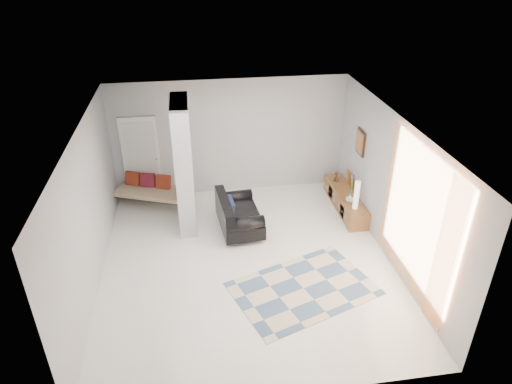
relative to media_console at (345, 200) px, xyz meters
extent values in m
plane|color=white|center=(-2.52, -1.70, -0.20)|extent=(6.00, 6.00, 0.00)
plane|color=white|center=(-2.52, -1.70, 2.60)|extent=(6.00, 6.00, 0.00)
plane|color=#AEB0B3|center=(-2.52, 1.30, 1.20)|extent=(6.00, 0.00, 6.00)
plane|color=#AEB0B3|center=(-2.52, -4.70, 1.20)|extent=(6.00, 0.00, 6.00)
plane|color=#AEB0B3|center=(-5.27, -1.70, 1.20)|extent=(0.00, 6.00, 6.00)
plane|color=#AEB0B3|center=(0.23, -1.70, 1.20)|extent=(0.00, 6.00, 6.00)
cube|color=#AEB2B5|center=(-3.62, -0.10, 1.20)|extent=(0.35, 1.20, 2.80)
cube|color=white|center=(-4.62, 1.26, 0.82)|extent=(0.85, 0.06, 2.04)
plane|color=#FF9743|center=(0.15, -2.85, 1.25)|extent=(0.00, 2.55, 2.55)
cube|color=#371D0F|center=(0.20, 0.00, 1.45)|extent=(0.04, 0.45, 0.55)
cube|color=brown|center=(0.00, 0.00, 0.00)|extent=(0.45, 2.01, 0.40)
cube|color=#371D0F|center=(-0.22, -0.45, 0.00)|extent=(0.02, 0.27, 0.28)
cube|color=#371D0F|center=(-0.22, 0.44, 0.00)|extent=(0.02, 0.27, 0.28)
cube|color=gold|center=(0.18, 0.28, 0.40)|extent=(0.09, 0.32, 0.40)
cube|color=silver|center=(-0.10, -0.45, 0.26)|extent=(0.04, 0.10, 0.12)
cylinder|color=silver|center=(-2.79, -1.10, -0.15)|extent=(0.05, 0.05, 0.10)
cylinder|color=silver|center=(-2.89, 0.04, -0.15)|extent=(0.05, 0.05, 0.10)
cylinder|color=silver|center=(-2.17, -1.04, -0.15)|extent=(0.05, 0.05, 0.10)
cylinder|color=silver|center=(-2.27, 0.09, -0.15)|extent=(0.05, 0.05, 0.10)
cube|color=black|center=(-2.53, -0.50, 0.05)|extent=(0.95, 1.45, 0.30)
cube|color=black|center=(-2.84, -0.53, 0.38)|extent=(0.32, 1.39, 0.36)
cylinder|color=black|center=(-2.48, -1.07, 0.28)|extent=(0.81, 0.35, 0.28)
cylinder|color=black|center=(-2.58, 0.06, 0.28)|extent=(0.81, 0.35, 0.28)
cube|color=black|center=(-2.72, -0.52, 0.40)|extent=(0.18, 0.52, 0.31)
cylinder|color=black|center=(-5.29, 0.74, 0.00)|extent=(0.04, 0.04, 0.40)
cylinder|color=black|center=(-3.79, 0.14, 0.00)|extent=(0.04, 0.04, 0.40)
cylinder|color=black|center=(-5.05, 1.35, 0.00)|extent=(0.04, 0.04, 0.40)
cylinder|color=black|center=(-3.55, 0.76, 0.00)|extent=(0.04, 0.04, 0.40)
cube|color=beige|center=(-4.42, 0.75, 0.18)|extent=(1.77, 1.24, 0.12)
cube|color=maroon|center=(-4.85, 1.08, 0.40)|extent=(0.38, 0.28, 0.33)
cube|color=maroon|center=(-4.50, 0.94, 0.40)|extent=(0.38, 0.28, 0.33)
cube|color=maroon|center=(-4.14, 0.80, 0.40)|extent=(0.38, 0.28, 0.33)
cube|color=beige|center=(-1.62, -2.60, -0.20)|extent=(2.85, 2.36, 0.01)
cylinder|color=beige|center=(-0.02, -0.66, 0.52)|extent=(0.12, 0.12, 0.65)
imported|color=white|center=(-0.05, -0.39, 0.29)|extent=(0.20, 0.20, 0.19)
camera|label=1|loc=(-3.40, -8.73, 5.31)|focal=32.00mm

